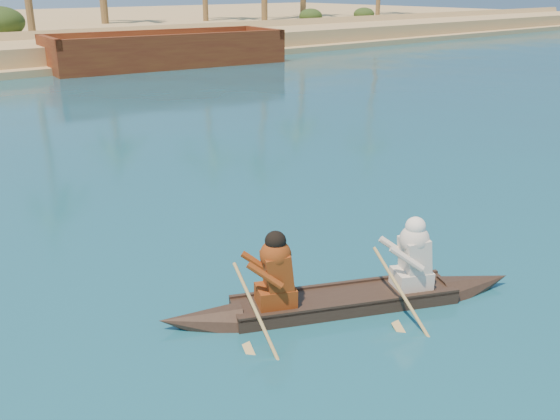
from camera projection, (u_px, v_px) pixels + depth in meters
canoe at (345, 289)px, 8.85m from camera, size 5.10×2.84×1.46m
barge_right at (167, 52)px, 34.76m from camera, size 13.37×5.89×2.16m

